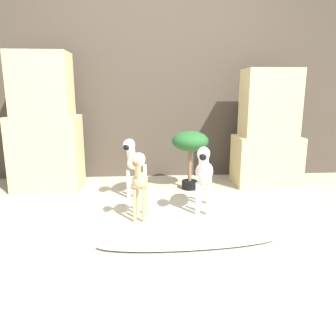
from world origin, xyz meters
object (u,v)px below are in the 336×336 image
(zebra_right, at_px, (204,170))
(surfboard, at_px, (188,241))
(zebra_left, at_px, (135,160))
(potted_palm_front, at_px, (190,145))
(giraffe_figurine, at_px, (139,181))

(zebra_right, relative_size, surfboard, 0.47)
(surfboard, bearing_deg, zebra_left, 108.94)
(zebra_right, height_order, zebra_left, same)
(potted_palm_front, xyz_separation_m, surfboard, (-0.19, -1.34, -0.47))
(zebra_right, height_order, giraffe_figurine, zebra_right)
(giraffe_figurine, xyz_separation_m, potted_palm_front, (0.53, 0.85, 0.15))
(zebra_right, height_order, surfboard, zebra_right)
(zebra_left, xyz_separation_m, surfboard, (0.39, -1.14, -0.35))
(zebra_right, height_order, potted_palm_front, potted_palm_front)
(potted_palm_front, bearing_deg, zebra_left, -161.43)
(zebra_left, distance_m, giraffe_figurine, 0.66)
(giraffe_figurine, relative_size, potted_palm_front, 0.88)
(giraffe_figurine, bearing_deg, zebra_right, 15.87)
(zebra_left, height_order, potted_palm_front, potted_palm_front)
(zebra_right, bearing_deg, potted_palm_front, 92.35)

